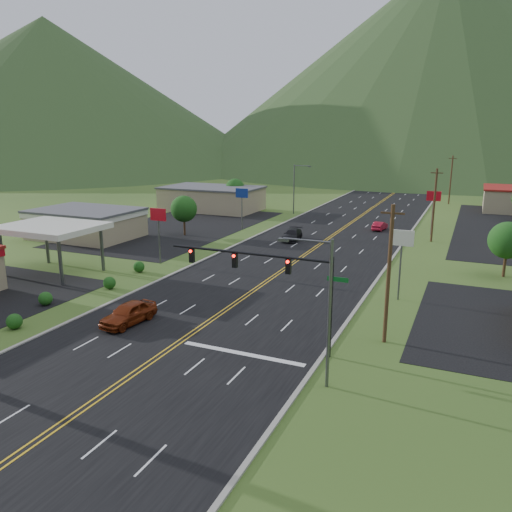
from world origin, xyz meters
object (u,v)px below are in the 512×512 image
at_px(streetlight_east, 324,304).
at_px(gas_canopy, 51,229).
at_px(car_red_near, 129,314).
at_px(car_dark_mid, 292,235).
at_px(car_red_far, 380,226).
at_px(streetlight_west, 296,186).
at_px(traffic_signal, 274,274).

bearing_deg(streetlight_east, gas_canopy, 160.12).
distance_m(car_red_near, car_dark_mid, 34.64).
xyz_separation_m(streetlight_east, car_red_far, (-5.68, 50.31, -4.52)).
xyz_separation_m(streetlight_east, gas_canopy, (-33.18, 12.00, -0.31)).
height_order(streetlight_west, car_red_near, streetlight_west).
bearing_deg(car_red_near, traffic_signal, 9.16).
bearing_deg(streetlight_west, car_dark_mid, -71.54).
distance_m(gas_canopy, car_red_near, 19.00).
height_order(gas_canopy, car_red_near, gas_canopy).
distance_m(traffic_signal, car_red_near, 12.87).
distance_m(streetlight_east, streetlight_west, 64.21).
xyz_separation_m(car_red_near, car_red_far, (11.07, 46.96, -0.20)).
xyz_separation_m(car_red_near, car_dark_mid, (1.24, 34.62, -0.11)).
bearing_deg(car_red_near, gas_canopy, 158.38).
relative_size(gas_canopy, car_red_far, 2.49).
height_order(streetlight_east, streetlight_west, same).
bearing_deg(streetlight_west, streetlight_east, -69.14).
bearing_deg(car_red_far, gas_canopy, 60.90).
relative_size(gas_canopy, car_dark_mid, 1.93).
bearing_deg(streetlight_west, traffic_signal, -72.03).
bearing_deg(traffic_signal, streetlight_east, -40.39).
xyz_separation_m(gas_canopy, car_red_near, (16.43, -8.64, -4.01)).
bearing_deg(gas_canopy, car_red_far, 54.33).
bearing_deg(car_red_near, streetlight_east, -5.21).
distance_m(traffic_signal, streetlight_east, 6.17).
relative_size(traffic_signal, gas_canopy, 1.31).
bearing_deg(streetlight_west, car_red_far, -29.41).
height_order(car_dark_mid, car_red_far, car_dark_mid).
distance_m(streetlight_west, gas_canopy, 49.10).
xyz_separation_m(streetlight_west, car_red_near, (6.11, -56.64, -4.32)).
distance_m(car_dark_mid, car_red_far, 15.78).
xyz_separation_m(streetlight_east, streetlight_west, (-22.86, 60.00, 0.00)).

